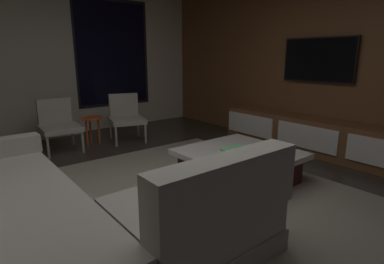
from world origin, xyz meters
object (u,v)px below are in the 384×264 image
at_px(sectional_couch, 60,217).
at_px(side_stool, 92,122).
at_px(mounted_tv, 318,60).
at_px(accent_chair_by_curtain, 58,122).
at_px(accent_chair_near_window, 126,115).
at_px(media_console, 317,137).
at_px(book_stack_on_coffee_table, 234,151).
at_px(coffee_table, 239,166).

distance_m(sectional_couch, side_stool, 2.90).
relative_size(side_stool, mounted_tv, 0.42).
bearing_deg(accent_chair_by_curtain, side_stool, -4.59).
distance_m(sectional_couch, accent_chair_near_window, 3.15).
xyz_separation_m(sectional_couch, accent_chair_by_curtain, (0.75, 2.65, 0.14)).
bearing_deg(sectional_couch, media_console, 1.58).
xyz_separation_m(book_stack_on_coffee_table, accent_chair_near_window, (-0.00, 2.51, 0.03)).
xyz_separation_m(accent_chair_near_window, media_console, (1.80, -2.46, -0.18)).
relative_size(book_stack_on_coffee_table, media_console, 0.09).
xyz_separation_m(coffee_table, accent_chair_near_window, (-0.16, 2.45, 0.25)).
bearing_deg(accent_chair_by_curtain, media_console, -41.61).
bearing_deg(accent_chair_near_window, side_stool, 175.13).
distance_m(accent_chair_near_window, side_stool, 0.58).
distance_m(accent_chair_by_curtain, media_console, 3.84).
bearing_deg(coffee_table, sectional_couch, -176.72).
bearing_deg(mounted_tv, book_stack_on_coffee_table, -172.73).
relative_size(sectional_couch, coffee_table, 2.16).
bearing_deg(book_stack_on_coffee_table, accent_chair_by_curtain, 112.43).
height_order(sectional_couch, mounted_tv, mounted_tv).
distance_m(accent_chair_near_window, media_console, 3.05).
xyz_separation_m(sectional_couch, book_stack_on_coffee_table, (1.83, 0.05, 0.12)).
xyz_separation_m(book_stack_on_coffee_table, accent_chair_by_curtain, (-1.07, 2.60, 0.03)).
relative_size(accent_chair_near_window, mounted_tv, 0.71).
xyz_separation_m(sectional_couch, mounted_tv, (3.81, 0.30, 1.06)).
xyz_separation_m(side_stool, mounted_tv, (2.55, -2.31, 0.98)).
distance_m(accent_chair_by_curtain, side_stool, 0.51).
height_order(sectional_couch, book_stack_on_coffee_table, sectional_couch).
relative_size(side_stool, media_console, 0.15).
distance_m(coffee_table, accent_chair_by_curtain, 2.83).
xyz_separation_m(media_console, mounted_tv, (0.18, 0.20, 1.10)).
bearing_deg(coffee_table, accent_chair_near_window, 93.65).
bearing_deg(side_stool, coffee_table, -73.70).
bearing_deg(accent_chair_near_window, coffee_table, -86.35).
bearing_deg(sectional_couch, mounted_tv, 4.49).
relative_size(accent_chair_by_curtain, mounted_tv, 0.71).
bearing_deg(mounted_tv, media_console, -132.38).
xyz_separation_m(accent_chair_near_window, accent_chair_by_curtain, (-1.07, 0.09, 0.00)).
relative_size(coffee_table, accent_chair_near_window, 1.49).
height_order(coffee_table, accent_chair_by_curtain, accent_chair_by_curtain).
distance_m(media_console, mounted_tv, 1.13).
bearing_deg(media_console, mounted_tv, 47.62).
height_order(coffee_table, accent_chair_near_window, accent_chair_near_window).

